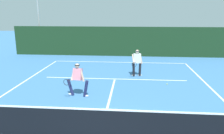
# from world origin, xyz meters

# --- Properties ---
(court_line_baseline_far) EXTENTS (10.34, 0.10, 0.01)m
(court_line_baseline_far) POSITION_xyz_m (0.00, 11.17, 0.00)
(court_line_baseline_far) COLOR white
(court_line_baseline_far) RESTS_ON ground_plane
(court_line_service) EXTENTS (8.43, 0.10, 0.01)m
(court_line_service) POSITION_xyz_m (0.00, 6.56, 0.00)
(court_line_service) COLOR white
(court_line_service) RESTS_ON ground_plane
(court_line_centre) EXTENTS (0.10, 6.40, 0.01)m
(court_line_centre) POSITION_xyz_m (0.00, 3.20, 0.00)
(court_line_centre) COLOR white
(court_line_centre) RESTS_ON ground_plane
(tennis_net) EXTENTS (11.33, 0.09, 1.09)m
(tennis_net) POSITION_xyz_m (0.00, 0.00, 0.53)
(tennis_net) COLOR #1E4723
(tennis_net) RESTS_ON ground_plane
(player_near) EXTENTS (1.12, 0.83, 1.59)m
(player_near) POSITION_xyz_m (-1.54, 3.62, 0.87)
(player_near) COLOR #1E234C
(player_near) RESTS_ON ground_plane
(player_far) EXTENTS (0.68, 0.89, 1.66)m
(player_far) POSITION_xyz_m (1.31, 7.31, 0.92)
(player_far) COLOR black
(player_far) RESTS_ON ground_plane
(tennis_ball) EXTENTS (0.07, 0.07, 0.07)m
(tennis_ball) POSITION_xyz_m (2.96, 5.74, 0.03)
(tennis_ball) COLOR #D1E033
(tennis_ball) RESTS_ON ground_plane
(back_fence_windscreen) EXTENTS (19.75, 0.12, 2.64)m
(back_fence_windscreen) POSITION_xyz_m (0.00, 13.82, 1.32)
(back_fence_windscreen) COLOR #17341A
(back_fence_windscreen) RESTS_ON ground_plane
(light_pole) EXTENTS (0.55, 0.44, 7.23)m
(light_pole) POSITION_xyz_m (-8.02, 15.10, 4.45)
(light_pole) COLOR #9EA39E
(light_pole) RESTS_ON ground_plane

